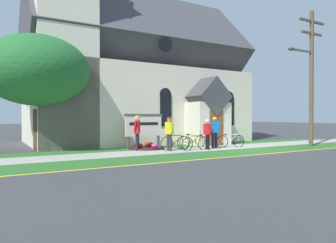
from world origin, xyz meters
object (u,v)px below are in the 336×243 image
object	(u,v)px
cyclist_in_white_jersey	(215,130)
bicycle_white	(192,141)
cyclist_in_green_jersey	(137,130)
cyclist_in_orange_jersey	(208,132)
yard_deciduous_tree	(37,71)
bicycle_blue	(175,143)
cyclist_in_yellow_jersey	(169,131)
roadside_conifer	(224,84)
bicycle_silver	(196,143)
bicycle_black	(231,141)
church_sign	(144,126)
utility_pole	(310,71)

from	to	relation	value
cyclist_in_white_jersey	bicycle_white	bearing A→B (deg)	142.64
cyclist_in_white_jersey	cyclist_in_green_jersey	distance (m)	4.26
cyclist_in_orange_jersey	yard_deciduous_tree	bearing A→B (deg)	155.70
bicycle_white	bicycle_blue	bearing A→B (deg)	-164.04
cyclist_in_yellow_jersey	roadside_conifer	bearing A→B (deg)	34.97
bicycle_silver	bicycle_black	distance (m)	2.49
church_sign	bicycle_white	size ratio (longest dim) A/B	1.28
cyclist_in_yellow_jersey	cyclist_in_white_jersey	size ratio (longest dim) A/B	1.00
bicycle_blue	utility_pole	world-z (taller)	utility_pole
cyclist_in_green_jersey	yard_deciduous_tree	size ratio (longest dim) A/B	0.31
bicycle_blue	cyclist_in_yellow_jersey	distance (m)	0.83
bicycle_black	utility_pole	size ratio (longest dim) A/B	0.22
church_sign	bicycle_white	bearing A→B (deg)	-24.59
roadside_conifer	bicycle_silver	bearing A→B (deg)	-138.68
bicycle_black	cyclist_in_white_jersey	xyz separation A→B (m)	(-1.04, 0.12, 0.63)
bicycle_white	roadside_conifer	world-z (taller)	roadside_conifer
church_sign	bicycle_silver	xyz separation A→B (m)	(1.94, -2.11, -0.86)
bicycle_white	cyclist_in_orange_jersey	xyz separation A→B (m)	(0.21, -1.07, 0.55)
bicycle_silver	church_sign	bearing A→B (deg)	132.52
cyclist_in_orange_jersey	cyclist_in_white_jersey	distance (m)	0.82
bicycle_blue	cyclist_in_orange_jersey	bearing A→B (deg)	-23.30
utility_pole	church_sign	bearing A→B (deg)	158.00
cyclist_in_green_jersey	utility_pole	world-z (taller)	utility_pole
bicycle_white	cyclist_in_orange_jersey	world-z (taller)	cyclist_in_orange_jersey
cyclist_in_yellow_jersey	bicycle_silver	bearing A→B (deg)	-15.37
cyclist_in_white_jersey	cyclist_in_green_jersey	size ratio (longest dim) A/B	0.96
cyclist_in_white_jersey	roadside_conifer	distance (m)	9.24
utility_pole	roadside_conifer	world-z (taller)	utility_pole
bicycle_white	cyclist_in_yellow_jersey	world-z (taller)	cyclist_in_yellow_jersey
roadside_conifer	yard_deciduous_tree	size ratio (longest dim) A/B	1.20
church_sign	cyclist_in_orange_jersey	xyz separation A→B (m)	(2.65, -2.18, -0.31)
bicycle_blue	roadside_conifer	world-z (taller)	roadside_conifer
bicycle_black	roadside_conifer	world-z (taller)	roadside_conifer
bicycle_silver	bicycle_white	size ratio (longest dim) A/B	1.00
bicycle_white	yard_deciduous_tree	xyz separation A→B (m)	(-7.63, 2.47, 3.63)
roadside_conifer	yard_deciduous_tree	world-z (taller)	roadside_conifer
cyclist_in_orange_jersey	yard_deciduous_tree	size ratio (longest dim) A/B	0.28
church_sign	utility_pole	distance (m)	10.24
bicycle_white	cyclist_in_white_jersey	world-z (taller)	cyclist_in_white_jersey
church_sign	cyclist_in_green_jersey	distance (m)	1.08
church_sign	cyclist_in_yellow_jersey	distance (m)	1.85
bicycle_silver	cyclist_in_orange_jersey	distance (m)	0.90
church_sign	bicycle_black	world-z (taller)	church_sign
bicycle_blue	bicycle_black	bearing A→B (deg)	-7.78
bicycle_white	cyclist_in_white_jersey	xyz separation A→B (m)	(0.95, -0.73, 0.64)
church_sign	roadside_conifer	distance (m)	10.77
cyclist_in_orange_jersey	roadside_conifer	distance (m)	9.98
church_sign	utility_pole	xyz separation A→B (m)	(9.04, -3.65, 3.16)
cyclist_in_white_jersey	utility_pole	bearing A→B (deg)	-17.75
cyclist_in_white_jersey	church_sign	bearing A→B (deg)	151.47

